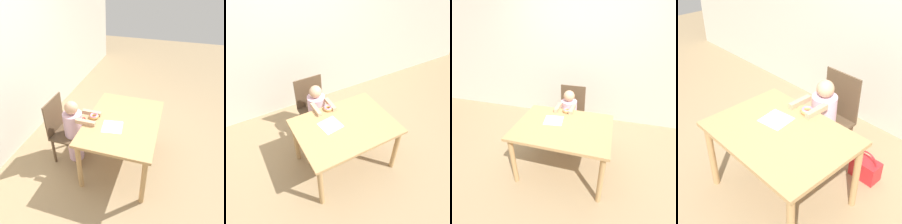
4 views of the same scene
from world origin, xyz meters
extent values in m
plane|color=#997F5B|center=(0.00, 0.00, 0.00)|extent=(12.00, 12.00, 0.00)
cube|color=beige|center=(0.00, 1.56, 1.25)|extent=(8.00, 0.05, 2.50)
cube|color=tan|center=(0.00, 0.00, 0.70)|extent=(1.17, 0.87, 0.03)
cylinder|color=tan|center=(-0.53, -0.38, 0.34)|extent=(0.06, 0.06, 0.68)
cylinder|color=tan|center=(0.53, -0.38, 0.34)|extent=(0.06, 0.06, 0.68)
cylinder|color=tan|center=(-0.53, 0.38, 0.34)|extent=(0.06, 0.06, 0.68)
cylinder|color=tan|center=(0.53, 0.38, 0.34)|extent=(0.06, 0.06, 0.68)
cube|color=brown|center=(-0.09, 0.69, 0.41)|extent=(0.41, 0.44, 0.03)
cube|color=brown|center=(-0.09, 0.90, 0.66)|extent=(0.41, 0.02, 0.48)
cylinder|color=brown|center=(-0.26, 0.50, 0.20)|extent=(0.04, 0.04, 0.40)
cylinder|color=brown|center=(0.09, 0.50, 0.20)|extent=(0.04, 0.04, 0.40)
cylinder|color=brown|center=(-0.26, 0.87, 0.20)|extent=(0.04, 0.04, 0.40)
cylinder|color=brown|center=(0.09, 0.87, 0.20)|extent=(0.04, 0.04, 0.40)
cylinder|color=silver|center=(-0.09, 0.63, 0.21)|extent=(0.21, 0.21, 0.42)
cylinder|color=silver|center=(-0.09, 0.63, 0.59)|extent=(0.24, 0.24, 0.33)
sphere|color=tan|center=(-0.09, 0.63, 0.84)|extent=(0.17, 0.17, 0.17)
cube|color=tan|center=(-0.19, 0.41, 0.74)|extent=(0.05, 0.25, 0.05)
cube|color=tan|center=(0.02, 0.41, 0.74)|extent=(0.05, 0.25, 0.05)
torus|color=tan|center=(-0.05, 0.36, 0.73)|extent=(0.12, 0.12, 0.04)
torus|color=pink|center=(-0.05, 0.36, 0.75)|extent=(0.10, 0.10, 0.02)
cube|color=white|center=(-0.15, 0.09, 0.72)|extent=(0.26, 0.26, 0.00)
cube|color=red|center=(0.40, 0.74, 0.10)|extent=(0.28, 0.16, 0.20)
torus|color=red|center=(0.40, 0.74, 0.20)|extent=(0.22, 0.02, 0.22)
camera|label=1|loc=(-2.07, -0.49, 2.30)|focal=35.00mm
camera|label=2|loc=(-0.98, -1.57, 2.53)|focal=35.00mm
camera|label=3|loc=(0.50, -1.72, 1.90)|focal=28.00mm
camera|label=4|loc=(1.53, -1.32, 2.24)|focal=50.00mm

